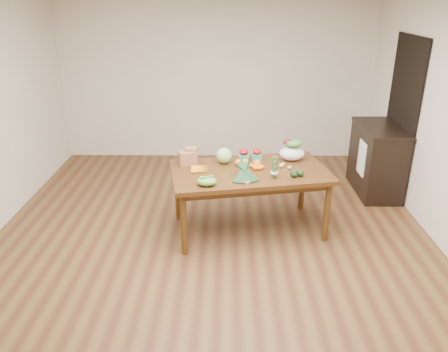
{
  "coord_description": "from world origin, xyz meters",
  "views": [
    {
      "loc": [
        0.17,
        -4.04,
        2.57
      ],
      "look_at": [
        0.14,
        0.0,
        0.87
      ],
      "focal_mm": 35.0,
      "sensor_mm": 36.0,
      "label": 1
    }
  ],
  "objects_px": {
    "kale_bunch": "(245,173)",
    "asparagus_bundle": "(275,167)",
    "cabinet": "(377,160)",
    "mandarin_cluster": "(258,166)",
    "cabbage": "(224,156)",
    "paper_bag": "(188,156)",
    "salad_bag": "(292,151)",
    "dining_table": "(249,200)"
  },
  "relations": [
    {
      "from": "kale_bunch",
      "to": "asparagus_bundle",
      "type": "relative_size",
      "value": 1.6
    },
    {
      "from": "cabinet",
      "to": "mandarin_cluster",
      "type": "xyz_separation_m",
      "value": [
        -1.71,
        -1.05,
        0.32
      ]
    },
    {
      "from": "cabbage",
      "to": "cabinet",
      "type": "bearing_deg",
      "value": 22.78
    },
    {
      "from": "paper_bag",
      "to": "cabbage",
      "type": "xyz_separation_m",
      "value": [
        0.42,
        0.03,
        -0.0
      ]
    },
    {
      "from": "kale_bunch",
      "to": "salad_bag",
      "type": "xyz_separation_m",
      "value": [
        0.57,
        0.6,
        0.03
      ]
    },
    {
      "from": "cabinet",
      "to": "salad_bag",
      "type": "height_order",
      "value": "salad_bag"
    },
    {
      "from": "paper_bag",
      "to": "asparagus_bundle",
      "type": "distance_m",
      "value": 1.04
    },
    {
      "from": "dining_table",
      "to": "cabinet",
      "type": "height_order",
      "value": "cabinet"
    },
    {
      "from": "paper_bag",
      "to": "cabbage",
      "type": "height_order",
      "value": "paper_bag"
    },
    {
      "from": "asparagus_bundle",
      "to": "salad_bag",
      "type": "relative_size",
      "value": 0.85
    },
    {
      "from": "cabinet",
      "to": "asparagus_bundle",
      "type": "height_order",
      "value": "asparagus_bundle"
    },
    {
      "from": "cabbage",
      "to": "paper_bag",
      "type": "bearing_deg",
      "value": -175.47
    },
    {
      "from": "dining_table",
      "to": "salad_bag",
      "type": "distance_m",
      "value": 0.77
    },
    {
      "from": "salad_bag",
      "to": "mandarin_cluster",
      "type": "bearing_deg",
      "value": -145.98
    },
    {
      "from": "mandarin_cluster",
      "to": "cabbage",
      "type": "bearing_deg",
      "value": 154.72
    },
    {
      "from": "kale_bunch",
      "to": "mandarin_cluster",
      "type": "bearing_deg",
      "value": 53.77
    },
    {
      "from": "cabbage",
      "to": "salad_bag",
      "type": "height_order",
      "value": "salad_bag"
    },
    {
      "from": "paper_bag",
      "to": "asparagus_bundle",
      "type": "relative_size",
      "value": 1.07
    },
    {
      "from": "paper_bag",
      "to": "kale_bunch",
      "type": "xyz_separation_m",
      "value": [
        0.64,
        -0.46,
        -0.01
      ]
    },
    {
      "from": "cabbage",
      "to": "asparagus_bundle",
      "type": "relative_size",
      "value": 0.73
    },
    {
      "from": "dining_table",
      "to": "mandarin_cluster",
      "type": "distance_m",
      "value": 0.42
    },
    {
      "from": "asparagus_bundle",
      "to": "mandarin_cluster",
      "type": "bearing_deg",
      "value": 110.37
    },
    {
      "from": "cabinet",
      "to": "asparagus_bundle",
      "type": "bearing_deg",
      "value": -139.54
    },
    {
      "from": "cabinet",
      "to": "paper_bag",
      "type": "distance_m",
      "value": 2.69
    },
    {
      "from": "cabbage",
      "to": "mandarin_cluster",
      "type": "distance_m",
      "value": 0.42
    },
    {
      "from": "cabinet",
      "to": "paper_bag",
      "type": "height_order",
      "value": "same"
    },
    {
      "from": "cabinet",
      "to": "cabbage",
      "type": "distance_m",
      "value": 2.29
    },
    {
      "from": "dining_table",
      "to": "asparagus_bundle",
      "type": "xyz_separation_m",
      "value": [
        0.25,
        -0.23,
        0.5
      ]
    },
    {
      "from": "paper_bag",
      "to": "cabbage",
      "type": "distance_m",
      "value": 0.42
    },
    {
      "from": "dining_table",
      "to": "cabbage",
      "type": "height_order",
      "value": "cabbage"
    },
    {
      "from": "cabinet",
      "to": "mandarin_cluster",
      "type": "distance_m",
      "value": 2.03
    },
    {
      "from": "asparagus_bundle",
      "to": "salad_bag",
      "type": "bearing_deg",
      "value": 54.15
    },
    {
      "from": "paper_bag",
      "to": "cabbage",
      "type": "bearing_deg",
      "value": 4.53
    },
    {
      "from": "asparagus_bundle",
      "to": "kale_bunch",
      "type": "bearing_deg",
      "value": 178.65
    },
    {
      "from": "cabinet",
      "to": "kale_bunch",
      "type": "height_order",
      "value": "cabinet"
    },
    {
      "from": "cabbage",
      "to": "kale_bunch",
      "type": "distance_m",
      "value": 0.54
    },
    {
      "from": "cabbage",
      "to": "asparagus_bundle",
      "type": "xyz_separation_m",
      "value": [
        0.54,
        -0.44,
        0.03
      ]
    },
    {
      "from": "paper_bag",
      "to": "salad_bag",
      "type": "relative_size",
      "value": 0.91
    },
    {
      "from": "cabinet",
      "to": "cabbage",
      "type": "bearing_deg",
      "value": -157.22
    },
    {
      "from": "cabinet",
      "to": "kale_bunch",
      "type": "relative_size",
      "value": 2.55
    },
    {
      "from": "dining_table",
      "to": "paper_bag",
      "type": "bearing_deg",
      "value": 155.45
    },
    {
      "from": "cabbage",
      "to": "asparagus_bundle",
      "type": "height_order",
      "value": "asparagus_bundle"
    }
  ]
}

